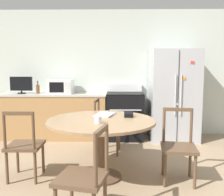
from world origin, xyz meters
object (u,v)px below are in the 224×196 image
(oven_range, at_px, (125,115))
(counter_bottle, at_px, (38,89))
(dining_chair_right, at_px, (178,147))
(countertop_tv, at_px, (21,84))
(candle_glass, at_px, (98,120))
(refrigerator, at_px, (173,95))
(dining_chair_left, at_px, (24,146))
(wallet, at_px, (129,115))
(dining_chair_near, at_px, (85,178))
(dining_chair_far, at_px, (106,127))
(microwave, at_px, (61,87))

(oven_range, height_order, counter_bottle, counter_bottle)
(dining_chair_right, bearing_deg, countertop_tv, -28.69)
(oven_range, distance_m, dining_chair_right, 2.01)
(oven_range, height_order, candle_glass, oven_range)
(refrigerator, relative_size, dining_chair_left, 1.95)
(countertop_tv, height_order, candle_glass, countertop_tv)
(countertop_tv, height_order, wallet, countertop_tv)
(candle_glass, bearing_deg, dining_chair_near, -95.03)
(oven_range, relative_size, dining_chair_right, 1.20)
(refrigerator, height_order, dining_chair_left, refrigerator)
(refrigerator, bearing_deg, oven_range, 177.04)
(counter_bottle, distance_m, dining_chair_far, 1.75)
(dining_chair_right, bearing_deg, dining_chair_near, 47.30)
(microwave, distance_m, dining_chair_far, 1.45)
(countertop_tv, relative_size, counter_bottle, 1.73)
(oven_range, height_order, dining_chair_far, oven_range)
(counter_bottle, bearing_deg, microwave, 3.41)
(candle_glass, xyz_separation_m, wallet, (0.38, 0.38, -0.01))
(microwave, xyz_separation_m, counter_bottle, (-0.46, -0.03, -0.04))
(microwave, bearing_deg, counter_bottle, -176.59)
(dining_chair_right, bearing_deg, dining_chair_left, 6.82)
(dining_chair_near, height_order, candle_glass, dining_chair_near)
(counter_bottle, relative_size, dining_chair_left, 0.28)
(microwave, distance_m, countertop_tv, 0.79)
(dining_chair_left, xyz_separation_m, dining_chair_near, (0.87, -0.90, 0.00))
(counter_bottle, bearing_deg, dining_chair_right, -39.45)
(counter_bottle, distance_m, wallet, 2.42)
(countertop_tv, bearing_deg, oven_range, -0.40)
(dining_chair_far, distance_m, wallet, 0.93)
(counter_bottle, xyz_separation_m, dining_chair_far, (1.40, -0.89, -0.56))
(dining_chair_far, bearing_deg, counter_bottle, -116.56)
(microwave, height_order, dining_chair_near, microwave)
(refrigerator, distance_m, wallet, 1.88)
(refrigerator, distance_m, countertop_tv, 3.03)
(microwave, relative_size, dining_chair_near, 0.53)
(dining_chair_right, distance_m, candle_glass, 1.06)
(refrigerator, height_order, wallet, refrigerator)
(microwave, relative_size, dining_chair_right, 0.53)
(countertop_tv, relative_size, dining_chair_near, 0.48)
(countertop_tv, bearing_deg, microwave, 2.06)
(counter_bottle, xyz_separation_m, dining_chair_near, (1.29, -2.82, -0.56))
(countertop_tv, bearing_deg, refrigerator, -1.21)
(microwave, distance_m, wallet, 2.14)
(oven_range, xyz_separation_m, countertop_tv, (-2.07, 0.01, 0.62))
(counter_bottle, xyz_separation_m, candle_glass, (1.35, -2.06, -0.20))
(dining_chair_near, bearing_deg, microwave, 28.94)
(dining_chair_far, bearing_deg, dining_chair_left, -38.16)
(oven_range, bearing_deg, dining_chair_near, -99.21)
(oven_range, height_order, countertop_tv, countertop_tv)
(refrigerator, distance_m, oven_range, 1.04)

